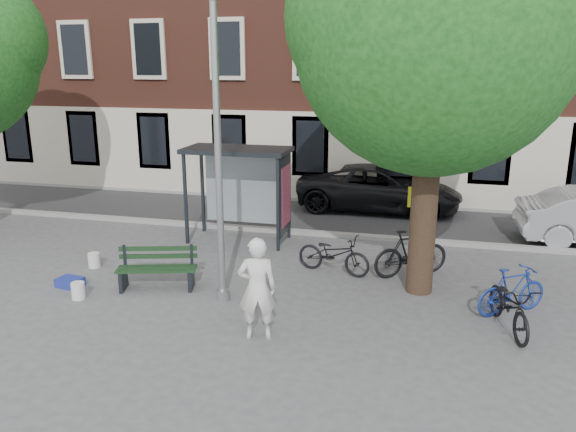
# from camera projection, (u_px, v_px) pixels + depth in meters

# --- Properties ---
(ground) EXTENTS (90.00, 90.00, 0.00)m
(ground) POSITION_uv_depth(u_px,v_px,m) (223.00, 300.00, 11.84)
(ground) COLOR #4C4C4F
(ground) RESTS_ON ground
(road) EXTENTS (40.00, 4.00, 0.01)m
(road) POSITION_uv_depth(u_px,v_px,m) (298.00, 215.00, 18.39)
(road) COLOR #28282B
(road) RESTS_ON ground
(curb_near) EXTENTS (40.00, 0.25, 0.12)m
(curb_near) POSITION_uv_depth(u_px,v_px,m) (282.00, 231.00, 16.50)
(curb_near) COLOR gray
(curb_near) RESTS_ON ground
(curb_far) EXTENTS (40.00, 0.25, 0.12)m
(curb_far) POSITION_uv_depth(u_px,v_px,m) (310.00, 200.00, 20.25)
(curb_far) COLOR gray
(curb_far) RESTS_ON ground
(building_row) EXTENTS (30.00, 8.00, 14.00)m
(building_row) POSITION_uv_depth(u_px,v_px,m) (333.00, 6.00, 22.16)
(building_row) COLOR brown
(building_row) RESTS_ON ground
(lamppost) EXTENTS (0.28, 0.35, 6.11)m
(lamppost) POSITION_uv_depth(u_px,v_px,m) (219.00, 170.00, 11.10)
(lamppost) COLOR #9EA0A3
(lamppost) RESTS_ON ground
(tree_right) EXTENTS (5.76, 5.60, 8.20)m
(tree_right) POSITION_uv_depth(u_px,v_px,m) (437.00, 21.00, 10.72)
(tree_right) COLOR black
(tree_right) RESTS_ON ground
(bus_shelter) EXTENTS (2.85, 1.45, 2.62)m
(bus_shelter) POSITION_uv_depth(u_px,v_px,m) (252.00, 173.00, 15.32)
(bus_shelter) COLOR #1E2328
(bus_shelter) RESTS_ON ground
(painter) EXTENTS (0.79, 0.63, 1.90)m
(painter) POSITION_uv_depth(u_px,v_px,m) (257.00, 288.00, 10.00)
(painter) COLOR silver
(painter) RESTS_ON ground
(bench) EXTENTS (1.82, 1.01, 0.89)m
(bench) POSITION_uv_depth(u_px,v_px,m) (157.00, 270.00, 12.39)
(bench) COLOR #1E2328
(bench) RESTS_ON ground
(bike_a) EXTENTS (1.92, 1.06, 0.95)m
(bike_a) POSITION_uv_depth(u_px,v_px,m) (334.00, 254.00, 13.25)
(bike_a) COLOR black
(bike_a) RESTS_ON ground
(bike_b) EXTENTS (1.60, 1.31, 0.98)m
(bike_b) POSITION_uv_depth(u_px,v_px,m) (512.00, 291.00, 11.08)
(bike_b) COLOR navy
(bike_b) RESTS_ON ground
(bike_c) EXTENTS (1.09, 1.97, 0.98)m
(bike_c) POSITION_uv_depth(u_px,v_px,m) (509.00, 306.00, 10.39)
(bike_c) COLOR black
(bike_c) RESTS_ON ground
(bike_d) EXTENTS (1.89, 1.46, 1.14)m
(bike_d) POSITION_uv_depth(u_px,v_px,m) (411.00, 253.00, 13.05)
(bike_d) COLOR black
(bike_d) RESTS_ON ground
(car_dark) EXTENTS (5.49, 2.60, 1.51)m
(car_dark) POSITION_uv_depth(u_px,v_px,m) (379.00, 188.00, 18.92)
(car_dark) COLOR black
(car_dark) RESTS_ON ground
(blue_crate) EXTENTS (0.60, 0.48, 0.20)m
(blue_crate) POSITION_uv_depth(u_px,v_px,m) (70.00, 282.00, 12.53)
(blue_crate) COLOR navy
(blue_crate) RESTS_ON ground
(bucket_b) EXTENTS (0.31, 0.31, 0.36)m
(bucket_b) POSITION_uv_depth(u_px,v_px,m) (94.00, 260.00, 13.70)
(bucket_b) COLOR silver
(bucket_b) RESTS_ON ground
(bucket_c) EXTENTS (0.35, 0.35, 0.36)m
(bucket_c) POSITION_uv_depth(u_px,v_px,m) (78.00, 291.00, 11.87)
(bucket_c) COLOR silver
(bucket_c) RESTS_ON ground
(notice_sign) EXTENTS (0.36, 0.04, 2.11)m
(notice_sign) POSITION_uv_depth(u_px,v_px,m) (415.00, 210.00, 12.88)
(notice_sign) COLOR #9EA0A3
(notice_sign) RESTS_ON ground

